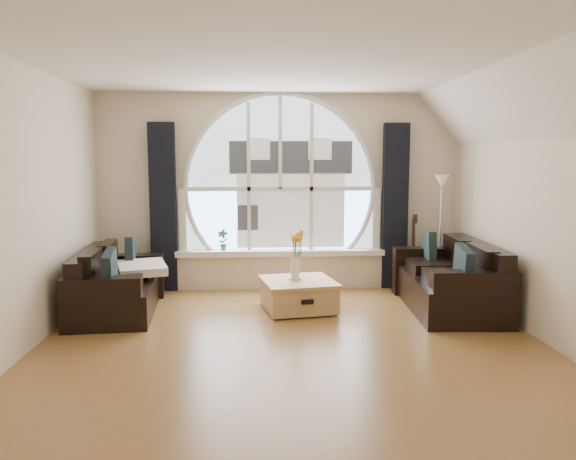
# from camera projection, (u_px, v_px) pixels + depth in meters

# --- Properties ---
(ground) EXTENTS (5.00, 5.50, 0.01)m
(ground) POSITION_uv_depth(u_px,v_px,m) (294.00, 353.00, 5.29)
(ground) COLOR brown
(ground) RESTS_ON ground
(ceiling) EXTENTS (5.00, 5.50, 0.01)m
(ceiling) POSITION_uv_depth(u_px,v_px,m) (294.00, 57.00, 4.95)
(ceiling) COLOR silver
(ceiling) RESTS_ON ground
(wall_back) EXTENTS (5.00, 0.01, 2.70)m
(wall_back) POSITION_uv_depth(u_px,v_px,m) (280.00, 192.00, 7.85)
(wall_back) COLOR beige
(wall_back) RESTS_ON ground
(wall_front) EXTENTS (5.00, 0.01, 2.70)m
(wall_front) POSITION_uv_depth(u_px,v_px,m) (339.00, 267.00, 2.40)
(wall_front) COLOR beige
(wall_front) RESTS_ON ground
(wall_left) EXTENTS (0.01, 5.50, 2.70)m
(wall_left) POSITION_uv_depth(u_px,v_px,m) (12.00, 211.00, 4.98)
(wall_left) COLOR beige
(wall_left) RESTS_ON ground
(wall_right) EXTENTS (0.01, 5.50, 2.70)m
(wall_right) POSITION_uv_depth(u_px,v_px,m) (560.00, 208.00, 5.27)
(wall_right) COLOR beige
(wall_right) RESTS_ON ground
(attic_slope) EXTENTS (0.92, 5.50, 0.72)m
(attic_slope) POSITION_uv_depth(u_px,v_px,m) (535.00, 99.00, 5.13)
(attic_slope) COLOR silver
(attic_slope) RESTS_ON ground
(arched_window) EXTENTS (2.60, 0.06, 2.15)m
(arched_window) POSITION_uv_depth(u_px,v_px,m) (280.00, 172.00, 7.78)
(arched_window) COLOR silver
(arched_window) RESTS_ON wall_back
(window_sill) EXTENTS (2.90, 0.22, 0.08)m
(window_sill) POSITION_uv_depth(u_px,v_px,m) (280.00, 253.00, 7.85)
(window_sill) COLOR white
(window_sill) RESTS_ON wall_back
(window_frame) EXTENTS (2.76, 0.08, 2.15)m
(window_frame) POSITION_uv_depth(u_px,v_px,m) (280.00, 172.00, 7.75)
(window_frame) COLOR white
(window_frame) RESTS_ON wall_back
(neighbor_house) EXTENTS (1.70, 0.02, 1.50)m
(neighbor_house) POSITION_uv_depth(u_px,v_px,m) (291.00, 181.00, 7.79)
(neighbor_house) COLOR silver
(neighbor_house) RESTS_ON wall_back
(curtain_left) EXTENTS (0.35, 0.12, 2.30)m
(curtain_left) POSITION_uv_depth(u_px,v_px,m) (163.00, 208.00, 7.66)
(curtain_left) COLOR black
(curtain_left) RESTS_ON ground
(curtain_right) EXTENTS (0.35, 0.12, 2.30)m
(curtain_right) POSITION_uv_depth(u_px,v_px,m) (395.00, 207.00, 7.85)
(curtain_right) COLOR black
(curtain_right) RESTS_ON ground
(sofa_left) EXTENTS (0.96, 1.73, 0.74)m
(sofa_left) POSITION_uv_depth(u_px,v_px,m) (118.00, 279.00, 6.64)
(sofa_left) COLOR black
(sofa_left) RESTS_ON ground
(sofa_right) EXTENTS (1.02, 1.88, 0.81)m
(sofa_right) POSITION_uv_depth(u_px,v_px,m) (448.00, 277.00, 6.77)
(sofa_right) COLOR black
(sofa_right) RESTS_ON ground
(coffee_chest) EXTENTS (0.97, 0.97, 0.41)m
(coffee_chest) POSITION_uv_depth(u_px,v_px,m) (298.00, 293.00, 6.76)
(coffee_chest) COLOR tan
(coffee_chest) RESTS_ON ground
(throw_blanket) EXTENTS (0.69, 0.69, 0.10)m
(throw_blanket) POSITION_uv_depth(u_px,v_px,m) (142.00, 268.00, 6.81)
(throw_blanket) COLOR silver
(throw_blanket) RESTS_ON sofa_left
(vase_flowers) EXTENTS (0.24, 0.24, 0.70)m
(vase_flowers) POSITION_uv_depth(u_px,v_px,m) (295.00, 248.00, 6.73)
(vase_flowers) COLOR white
(vase_flowers) RESTS_ON coffee_chest
(floor_lamp) EXTENTS (0.24, 0.24, 1.60)m
(floor_lamp) POSITION_uv_depth(u_px,v_px,m) (440.00, 235.00, 7.55)
(floor_lamp) COLOR #B2B2B2
(floor_lamp) RESTS_ON ground
(guitar) EXTENTS (0.40, 0.31, 1.06)m
(guitar) POSITION_uv_depth(u_px,v_px,m) (412.00, 252.00, 7.82)
(guitar) COLOR brown
(guitar) RESTS_ON ground
(potted_plant) EXTENTS (0.17, 0.13, 0.29)m
(potted_plant) POSITION_uv_depth(u_px,v_px,m) (223.00, 240.00, 7.78)
(potted_plant) COLOR #1E6023
(potted_plant) RESTS_ON window_sill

